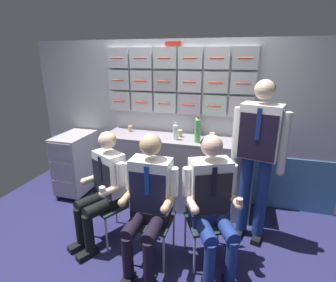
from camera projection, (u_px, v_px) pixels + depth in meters
ground at (144, 258)px, 2.67m from camera, size 4.80×4.80×0.04m
galley_bulkhead at (178, 120)px, 3.57m from camera, size 4.20×0.14×2.15m
galley_counter at (177, 171)px, 3.49m from camera, size 1.95×0.53×0.95m
service_trolley at (76, 162)px, 3.79m from camera, size 0.40×0.65×0.89m
folding_chair_left at (117, 193)px, 2.88m from camera, size 0.54×0.54×0.83m
crew_member_left at (103, 185)px, 2.72m from camera, size 0.57×0.66×1.22m
folding_chair_right at (154, 207)px, 2.61m from camera, size 0.40×0.40×0.83m
crew_member_right at (149, 197)px, 2.40m from camera, size 0.52×0.63×1.29m
folding_chair_by_counter at (206, 208)px, 2.59m from camera, size 0.53×0.53×0.83m
crew_member_by_counter at (212, 198)px, 2.38m from camera, size 0.59×0.71×1.29m
crew_member_standing at (258, 149)px, 2.66m from camera, size 0.53×0.34×1.74m
water_bottle_tall at (198, 130)px, 3.11m from camera, size 0.07×0.07×0.32m
water_bottle_blue_cap at (175, 131)px, 3.22m from camera, size 0.07×0.07×0.22m
sparkling_bottle_green at (197, 126)px, 3.40m from camera, size 0.07×0.07×0.27m
coffee_cup_white at (130, 129)px, 3.59m from camera, size 0.06×0.06×0.08m
coffee_cup_spare at (212, 136)px, 3.28m from camera, size 0.07×0.07×0.08m
paper_cup_blue at (180, 133)px, 3.36m from camera, size 0.07×0.07×0.09m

